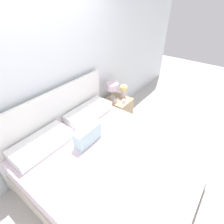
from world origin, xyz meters
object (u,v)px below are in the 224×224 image
Objects in this scene: teacup at (124,101)px; nightstand at (118,110)px; flower_vase at (124,89)px; bed at (108,166)px; table_lamp at (112,87)px; alarm_clock at (115,101)px.

nightstand is at bearing 80.02° from teacup.
teacup reaches higher than nightstand.
nightstand is 0.44m from flower_vase.
bed reaches higher than table_lamp.
bed is at bearing -145.51° from table_lamp.
flower_vase reaches higher than teacup.
teacup is at bearing -54.66° from alarm_clock.
alarm_clock reaches higher than teacup.
table_lamp is 0.26m from flower_vase.
table_lamp is 0.26m from alarm_clock.
teacup is 1.47× the size of alarm_clock.
table_lamp is (-0.06, 0.10, 0.51)m from nightstand.
flower_vase is 3.07× the size of alarm_clock.
table_lamp reaches higher than alarm_clock.
alarm_clock reaches higher than nightstand.
bed is 1.45m from nightstand.
flower_vase is 0.26m from teacup.
nightstand is 1.95× the size of flower_vase.
flower_vase is at bearing 37.67° from teacup.
bed is 7.92× the size of flower_vase.
alarm_clock is (-0.09, 0.13, 0.01)m from teacup.
nightstand is 0.53m from table_lamp.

